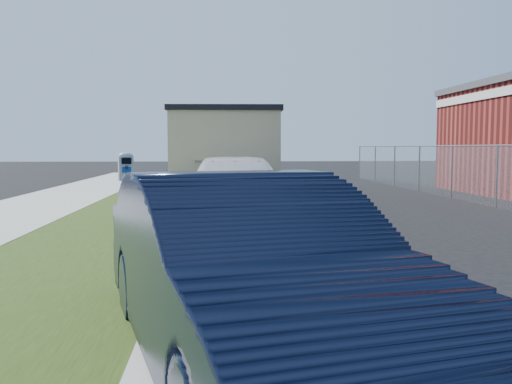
{
  "coord_description": "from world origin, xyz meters",
  "views": [
    {
      "loc": [
        -2.06,
        -7.98,
        1.74
      ],
      "look_at": [
        -1.4,
        1.0,
        1.0
      ],
      "focal_mm": 38.0,
      "sensor_mm": 36.0,
      "label": 1
    }
  ],
  "objects": [
    {
      "name": "dump_truck",
      "position": [
        -1.67,
        8.8,
        1.63
      ],
      "size": [
        3.31,
        7.56,
        2.9
      ],
      "rotation": [
        0.0,
        0.0,
        -0.05
      ],
      "color": "black",
      "rests_on": "ground"
    },
    {
      "name": "navy_sedan",
      "position": [
        -1.83,
        -3.85,
        0.77
      ],
      "size": [
        2.83,
        4.93,
        1.54
      ],
      "primitive_type": "imported",
      "rotation": [
        0.0,
        0.0,
        0.27
      ],
      "color": "black",
      "rests_on": "ground"
    },
    {
      "name": "ground",
      "position": [
        0.0,
        0.0,
        0.0
      ],
      "size": [
        120.0,
        120.0,
        0.0
      ],
      "primitive_type": "plane",
      "color": "black",
      "rests_on": "ground"
    },
    {
      "name": "streetside",
      "position": [
        -5.57,
        2.0,
        0.07
      ],
      "size": [
        6.12,
        50.0,
        0.15
      ],
      "color": "gray",
      "rests_on": "ground"
    },
    {
      "name": "parking_meter",
      "position": [
        -3.32,
        -0.3,
        1.25
      ],
      "size": [
        0.24,
        0.19,
        1.53
      ],
      "rotation": [
        0.0,
        0.0,
        0.3
      ],
      "color": "#3F4247",
      "rests_on": "ground"
    },
    {
      "name": "chainlink_fence",
      "position": [
        6.0,
        7.0,
        1.26
      ],
      "size": [
        0.06,
        30.06,
        30.0
      ],
      "color": "slate",
      "rests_on": "ground"
    },
    {
      "name": "white_wagon",
      "position": [
        -1.69,
        2.82,
        0.77
      ],
      "size": [
        2.19,
        5.34,
        1.55
      ],
      "primitive_type": "imported",
      "rotation": [
        0.0,
        0.0,
        -0.0
      ],
      "color": "silver",
      "rests_on": "ground"
    }
  ]
}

